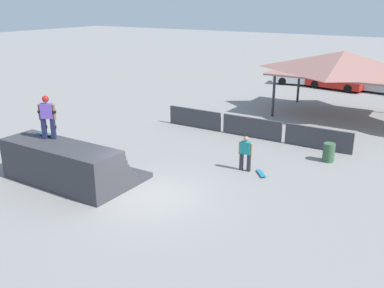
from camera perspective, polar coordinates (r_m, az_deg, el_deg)
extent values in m
plane|color=gray|center=(16.02, -5.61, -6.90)|extent=(160.00, 160.00, 0.00)
cube|color=#38383D|center=(18.13, -14.92, -3.98)|extent=(5.19, 3.23, 0.20)
cube|color=#38383D|center=(17.82, -15.89, -3.77)|extent=(5.19, 2.44, 0.20)
cube|color=#38383D|center=(17.65, -16.29, -3.31)|extent=(5.19, 2.15, 0.20)
cube|color=#38383D|center=(17.52, -16.58, -2.78)|extent=(5.19, 1.96, 0.20)
cube|color=#38383D|center=(17.41, -16.82, -2.23)|extent=(5.19, 1.82, 0.20)
cube|color=#38383D|center=(17.31, -17.00, -1.65)|extent=(5.19, 1.72, 0.20)
cube|color=#38383D|center=(17.22, -17.15, -1.04)|extent=(5.19, 1.65, 0.20)
cube|color=#38383D|center=(17.15, -17.26, -0.42)|extent=(5.19, 1.62, 0.20)
cylinder|color=silver|center=(17.62, -15.35, 0.50)|extent=(5.09, 0.07, 0.07)
cube|color=#1E2347|center=(17.80, -18.02, 1.96)|extent=(0.22, 0.22, 0.84)
cube|color=black|center=(17.82, -18.00, 2.15)|extent=(0.24, 0.22, 0.12)
cube|color=#1E2347|center=(17.94, -19.12, 1.97)|extent=(0.22, 0.22, 0.84)
cube|color=black|center=(17.95, -19.10, 2.15)|extent=(0.24, 0.22, 0.12)
cube|color=#6B4CB7|center=(17.69, -18.81, 4.20)|extent=(0.51, 0.42, 0.60)
cylinder|color=brown|center=(17.60, -17.93, 4.06)|extent=(0.15, 0.15, 0.60)
cylinder|color=black|center=(17.59, -17.93, 4.10)|extent=(0.23, 0.23, 0.09)
cylinder|color=brown|center=(17.80, -19.65, 4.04)|extent=(0.15, 0.15, 0.60)
cylinder|color=black|center=(17.80, -19.65, 4.08)|extent=(0.23, 0.23, 0.09)
sphere|color=brown|center=(17.59, -18.96, 5.62)|extent=(0.23, 0.23, 0.23)
sphere|color=#B21919|center=(17.58, -18.97, 5.71)|extent=(0.26, 0.26, 0.26)
cylinder|color=silver|center=(18.33, -18.42, 1.10)|extent=(0.05, 0.03, 0.05)
cylinder|color=silver|center=(18.24, -18.72, 0.98)|extent=(0.05, 0.03, 0.05)
cylinder|color=silver|center=(18.66, -19.44, 1.29)|extent=(0.05, 0.03, 0.05)
cylinder|color=silver|center=(18.57, -19.74, 1.17)|extent=(0.05, 0.03, 0.05)
cube|color=teal|center=(18.44, -19.10, 1.23)|extent=(0.77, 0.27, 0.02)
cube|color=teal|center=(18.19, -18.34, 1.15)|extent=(0.11, 0.21, 0.02)
cube|color=#2D2D33|center=(18.27, 6.61, -2.35)|extent=(0.16, 0.16, 0.75)
cube|color=#2D2D33|center=(18.17, 7.59, -2.50)|extent=(0.16, 0.16, 0.75)
cube|color=teal|center=(18.00, 7.18, -0.51)|extent=(0.43, 0.25, 0.53)
cylinder|color=#A87A5B|center=(18.09, 6.41, -0.53)|extent=(0.11, 0.11, 0.53)
cylinder|color=#A87A5B|center=(17.94, 7.94, -0.76)|extent=(0.11, 0.11, 0.53)
sphere|color=#A87A5B|center=(17.87, 7.23, 0.70)|extent=(0.21, 0.21, 0.21)
cylinder|color=silver|center=(17.82, 9.63, -4.26)|extent=(0.06, 0.06, 0.05)
cylinder|color=silver|center=(17.78, 9.20, -4.29)|extent=(0.06, 0.06, 0.05)
cylinder|color=silver|center=(18.27, 9.16, -3.65)|extent=(0.06, 0.06, 0.05)
cylinder|color=silver|center=(18.23, 8.74, -3.68)|extent=(0.06, 0.06, 0.05)
cube|color=teal|center=(18.01, 9.18, -3.86)|extent=(0.68, 0.75, 0.02)
cube|color=teal|center=(17.67, 9.54, -4.27)|extent=(0.22, 0.20, 0.02)
cube|color=#3D3D42|center=(24.28, 0.38, 3.47)|extent=(3.31, 0.12, 1.05)
cube|color=#3D3D42|center=(22.69, 7.96, 2.20)|extent=(3.31, 0.12, 1.05)
cube|color=#3D3D42|center=(21.57, 16.48, 0.72)|extent=(3.31, 0.12, 1.05)
cylinder|color=#2D2D33|center=(26.92, 10.83, 6.32)|extent=(0.16, 0.16, 2.57)
cylinder|color=#2D2D33|center=(31.23, 14.03, 7.78)|extent=(0.16, 0.16, 2.57)
cube|color=#9E6B60|center=(27.90, 19.37, 8.83)|extent=(8.00, 5.47, 0.10)
pyramid|color=#9E6B60|center=(27.80, 19.53, 10.27)|extent=(7.84, 5.36, 1.32)
cylinder|color=#385B3D|center=(20.04, 17.77, -1.07)|extent=(0.52, 0.52, 0.85)
cube|color=silver|center=(38.05, 14.20, 8.41)|extent=(4.60, 2.37, 0.62)
cube|color=#283342|center=(37.98, 14.09, 9.22)|extent=(2.23, 1.73, 0.46)
cube|color=silver|center=(37.94, 14.12, 9.57)|extent=(2.14, 1.68, 0.04)
cylinder|color=black|center=(38.65, 16.34, 8.13)|extent=(0.66, 0.30, 0.64)
cylinder|color=black|center=(37.14, 16.04, 7.76)|extent=(0.66, 0.30, 0.64)
cylinder|color=black|center=(39.04, 12.42, 8.55)|extent=(0.66, 0.30, 0.64)
cylinder|color=black|center=(37.55, 11.96, 8.19)|extent=(0.66, 0.30, 0.64)
cube|color=red|center=(36.91, 18.58, 7.71)|extent=(4.73, 2.40, 0.62)
cube|color=#283342|center=(36.87, 18.49, 8.56)|extent=(2.29, 1.77, 0.46)
cube|color=red|center=(36.83, 18.53, 8.91)|extent=(2.19, 1.71, 0.04)
cylinder|color=black|center=(37.19, 21.00, 7.26)|extent=(0.66, 0.29, 0.64)
cylinder|color=black|center=(35.72, 20.09, 6.94)|extent=(0.66, 0.29, 0.64)
cylinder|color=black|center=(38.19, 17.11, 7.94)|extent=(0.66, 0.29, 0.64)
cylinder|color=black|center=(36.76, 16.08, 7.65)|extent=(0.66, 0.29, 0.64)
cube|color=#A8AAAF|center=(36.73, 23.39, 7.10)|extent=(4.70, 2.25, 0.62)
cube|color=#283342|center=(36.67, 23.32, 7.95)|extent=(2.26, 1.65, 0.46)
cube|color=#A8AAAF|center=(36.63, 23.37, 8.30)|extent=(2.16, 1.61, 0.04)
cylinder|color=black|center=(37.86, 21.72, 7.36)|extent=(0.66, 0.29, 0.64)
cylinder|color=black|center=(36.48, 20.94, 7.06)|extent=(0.66, 0.29, 0.64)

